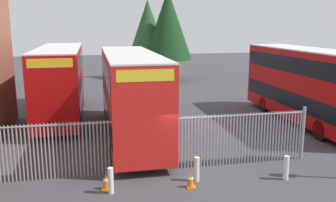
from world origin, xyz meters
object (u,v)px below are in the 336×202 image
(bollard_near_left, at_px, (111,181))
(traffic_cone_near_kerb, at_px, (191,180))
(double_decker_bus_behind_fence_left, at_px, (306,83))
(traffic_cone_mid_forecourt, at_px, (106,182))
(double_decker_bus_behind_fence_right, at_px, (61,79))
(double_decker_bus_near_gate, at_px, (131,92))
(bollard_center_front, at_px, (197,169))
(bollard_near_right, at_px, (286,168))

(bollard_near_left, distance_m, traffic_cone_near_kerb, 2.87)
(double_decker_bus_behind_fence_left, height_order, traffic_cone_near_kerb, double_decker_bus_behind_fence_left)
(bollard_near_left, relative_size, traffic_cone_mid_forecourt, 1.61)
(double_decker_bus_behind_fence_right, xyz_separation_m, traffic_cone_near_kerb, (5.31, -11.65, -2.13))
(double_decker_bus_near_gate, distance_m, double_decker_bus_behind_fence_left, 10.53)
(double_decker_bus_behind_fence_left, bearing_deg, double_decker_bus_behind_fence_right, 163.34)
(double_decker_bus_behind_fence_left, bearing_deg, traffic_cone_mid_forecourt, -150.31)
(traffic_cone_mid_forecourt, bearing_deg, bollard_near_left, -68.02)
(double_decker_bus_behind_fence_right, bearing_deg, double_decker_bus_behind_fence_left, -16.66)
(double_decker_bus_near_gate, xyz_separation_m, double_decker_bus_behind_fence_right, (-3.85, 5.19, 0.00))
(double_decker_bus_behind_fence_left, distance_m, traffic_cone_near_kerb, 11.85)
(traffic_cone_near_kerb, bearing_deg, traffic_cone_mid_forecourt, 171.01)
(traffic_cone_near_kerb, bearing_deg, bollard_near_left, 177.97)
(double_decker_bus_behind_fence_left, xyz_separation_m, traffic_cone_mid_forecourt, (-12.06, -6.88, -2.13))
(double_decker_bus_behind_fence_right, bearing_deg, bollard_center_front, -63.06)
(double_decker_bus_near_gate, bearing_deg, bollard_center_front, -73.07)
(double_decker_bus_behind_fence_left, height_order, bollard_center_front, double_decker_bus_behind_fence_left)
(double_decker_bus_behind_fence_right, height_order, bollard_near_right, double_decker_bus_behind_fence_right)
(bollard_center_front, bearing_deg, double_decker_bus_behind_fence_right, 116.94)
(bollard_near_right, relative_size, traffic_cone_mid_forecourt, 1.61)
(double_decker_bus_near_gate, xyz_separation_m, traffic_cone_mid_forecourt, (-1.56, -5.98, -2.13))
(double_decker_bus_behind_fence_right, bearing_deg, bollard_near_left, -78.06)
(double_decker_bus_behind_fence_left, height_order, double_decker_bus_behind_fence_right, same)
(double_decker_bus_near_gate, relative_size, bollard_near_left, 11.38)
(traffic_cone_mid_forecourt, bearing_deg, double_decker_bus_near_gate, 75.35)
(traffic_cone_mid_forecourt, height_order, traffic_cone_near_kerb, same)
(double_decker_bus_behind_fence_right, bearing_deg, bollard_near_right, -52.37)
(bollard_near_left, height_order, traffic_cone_mid_forecourt, bollard_near_left)
(bollard_near_left, bearing_deg, double_decker_bus_behind_fence_right, 101.94)
(bollard_center_front, height_order, traffic_cone_near_kerb, bollard_center_front)
(bollard_center_front, bearing_deg, traffic_cone_near_kerb, -127.06)
(double_decker_bus_behind_fence_right, xyz_separation_m, bollard_near_left, (2.44, -11.54, -1.95))
(bollard_center_front, distance_m, traffic_cone_near_kerb, 0.63)
(double_decker_bus_near_gate, distance_m, bollard_center_front, 6.54)
(bollard_near_left, xyz_separation_m, traffic_cone_mid_forecourt, (-0.15, 0.38, -0.19))
(double_decker_bus_behind_fence_right, xyz_separation_m, bollard_center_front, (5.67, -11.16, -1.95))
(double_decker_bus_behind_fence_left, distance_m, traffic_cone_mid_forecourt, 14.05)
(double_decker_bus_behind_fence_left, relative_size, bollard_near_left, 11.38)
(double_decker_bus_behind_fence_right, height_order, bollard_near_left, double_decker_bus_behind_fence_right)
(bollard_near_left, bearing_deg, double_decker_bus_near_gate, 77.48)
(bollard_near_left, height_order, bollard_near_right, same)
(traffic_cone_near_kerb, bearing_deg, double_decker_bus_behind_fence_left, 39.12)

